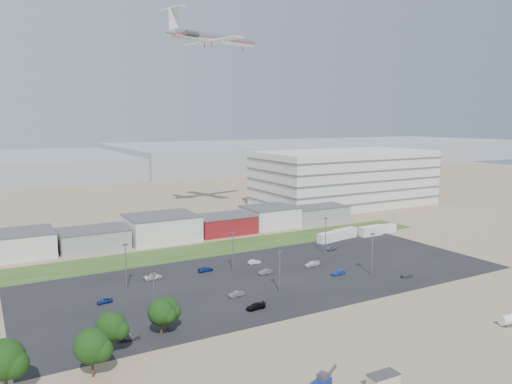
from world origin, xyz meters
TOP-DOWN VIEW (x-y plane):
  - ground at (0.00, 0.00)m, footprint 700.00×700.00m
  - parking_lot at (5.00, 20.00)m, footprint 120.00×50.00m
  - grass_strip at (0.00, 52.00)m, footprint 160.00×16.00m
  - hills_backdrop at (40.00, 315.00)m, footprint 700.00×200.00m
  - building_row at (-17.00, 71.00)m, footprint 170.00×20.00m
  - parking_garage at (90.00, 95.00)m, footprint 80.00×40.00m
  - portable_shed at (-7.98, -33.39)m, footprint 4.78×2.59m
  - telehandler at (-16.66, -29.67)m, footprint 6.85×4.36m
  - storage_tank_nw at (29.34, -28.12)m, footprint 4.14×2.45m
  - box_trailer_a at (39.87, 41.60)m, footprint 8.58×3.87m
  - box_trailer_b at (48.12, 43.20)m, footprint 8.75×3.65m
  - box_trailer_c at (57.88, 41.70)m, footprint 8.73×2.88m
  - box_trailer_d at (66.00, 42.82)m, footprint 7.51×2.49m
  - tree_far_left at (-56.08, -8.07)m, footprint 6.31×6.31m
  - tree_left at (-44.21, -8.85)m, footprint 5.81×5.81m
  - tree_mid at (-39.70, -2.22)m, footprint 5.43×5.43m
  - tree_right at (-30.18, 0.38)m, footprint 5.17×5.17m
  - tree_near at (-28.39, 2.13)m, footprint 4.75×4.75m
  - lightpole_front_l at (-29.24, 7.12)m, footprint 1.15×0.48m
  - lightpole_front_m at (1.05, 9.47)m, footprint 1.12×0.47m
  - lightpole_front_r at (28.00, 8.56)m, footprint 1.27×0.53m
  - lightpole_back_l at (-28.76, 29.29)m, footprint 1.24×0.52m
  - lightpole_back_m at (-0.88, 29.39)m, footprint 1.19×0.50m
  - lightpole_back_r at (29.89, 30.23)m, footprint 1.27×0.53m
  - airliner at (25.77, 96.91)m, footprint 52.76×42.07m
  - parked_car_1 at (20.71, 12.67)m, footprint 3.86×1.52m
  - parked_car_2 at (34.52, 2.82)m, footprint 3.45×1.64m
  - parked_car_3 at (-8.94, 2.84)m, footprint 4.48×2.09m
  - parked_car_4 at (-9.00, 11.53)m, footprint 3.80×1.53m
  - parked_car_5 at (-35.58, 21.71)m, footprint 3.49×1.78m
  - parked_car_6 at (-7.53, 31.94)m, footprint 4.26×2.06m
  - parked_car_7 at (4.85, 22.41)m, footprint 3.84×1.56m
  - parked_car_8 at (34.17, 33.00)m, footprint 3.77×1.81m
  - parked_car_9 at (-21.39, 32.44)m, footprint 4.50×2.11m
  - parked_car_10 at (-35.84, 1.36)m, footprint 4.12×1.78m
  - parked_car_11 at (6.94, 31.79)m, footprint 3.59×1.42m
  - parked_car_12 at (19.41, 22.22)m, footprint 4.55×2.03m

SIDE VIEW (x-z plane):
  - ground at x=0.00m, z-range 0.00..0.00m
  - parking_lot at x=5.00m, z-range 0.00..0.01m
  - grass_strip at x=0.00m, z-range 0.00..0.02m
  - parked_car_2 at x=34.52m, z-range 0.00..1.14m
  - parked_car_5 at x=-35.58m, z-range 0.00..1.14m
  - parked_car_11 at x=6.94m, z-range 0.00..1.16m
  - parked_car_10 at x=-35.84m, z-range 0.00..1.18m
  - parked_car_6 at x=-7.53m, z-range 0.00..1.20m
  - parked_car_4 at x=-9.00m, z-range 0.00..1.23m
  - parked_car_8 at x=34.17m, z-range 0.00..1.24m
  - parked_car_7 at x=4.85m, z-range 0.00..1.24m
  - parked_car_9 at x=-21.39m, z-range 0.00..1.25m
  - parked_car_1 at x=20.71m, z-range 0.00..1.25m
  - parked_car_3 at x=-8.94m, z-range 0.00..1.26m
  - parked_car_12 at x=19.41m, z-range 0.00..1.30m
  - storage_tank_nw at x=29.34m, z-range 0.00..2.35m
  - portable_shed at x=-7.98m, z-range 0.00..2.37m
  - telehandler at x=-16.66m, z-range 0.00..2.71m
  - box_trailer_d at x=66.00m, z-range 0.00..2.80m
  - box_trailer_a at x=39.87m, z-range 0.00..3.10m
  - box_trailer_b at x=48.12m, z-range 0.00..3.19m
  - box_trailer_c at x=57.88m, z-range 0.00..3.25m
  - tree_near at x=-28.39m, z-range 0.00..7.13m
  - tree_right at x=-30.18m, z-range 0.00..7.75m
  - building_row at x=-17.00m, z-range 0.00..8.00m
  - tree_mid at x=-39.70m, z-range 0.00..8.15m
  - tree_left at x=-44.21m, z-range 0.00..8.72m
  - hills_backdrop at x=40.00m, z-range 0.00..9.00m
  - tree_far_left at x=-56.08m, z-range 0.00..9.47m
  - lightpole_front_m at x=1.05m, z-range 0.00..9.52m
  - lightpole_front_l at x=-29.24m, z-range 0.00..9.76m
  - lightpole_back_m at x=-0.88m, z-range 0.00..10.13m
  - lightpole_back_l at x=-28.76m, z-range 0.00..10.53m
  - lightpole_front_r at x=28.00m, z-range 0.00..10.78m
  - lightpole_back_r at x=29.89m, z-range 0.00..10.79m
  - parking_garage at x=90.00m, z-range 0.00..25.00m
  - airliner at x=25.77m, z-range 63.14..76.86m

